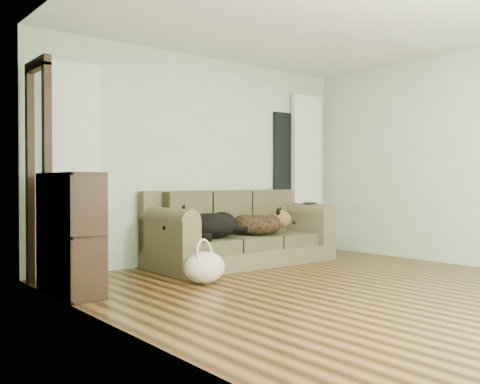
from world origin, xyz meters
TOP-DOWN VIEW (x-y plane):
  - floor at (0.00, 0.00)m, footprint 5.00×5.00m
  - ceiling at (0.00, 0.00)m, footprint 5.00×5.00m
  - wall_back at (0.00, 2.50)m, footprint 4.50×0.04m
  - wall_left at (-2.25, 0.00)m, footprint 0.04×5.00m
  - curtain_left at (-1.70, 2.42)m, footprint 0.55×0.08m
  - curtain_right at (1.80, 2.42)m, footprint 0.55×0.08m
  - window_pane at (1.45, 2.47)m, footprint 0.50×0.03m
  - door_casing at (-2.20, 2.05)m, footprint 0.07×0.60m
  - sofa at (0.24, 1.97)m, footprint 2.34×1.01m
  - dog_black_lab at (-0.34, 1.93)m, footprint 0.84×0.70m
  - dog_shepherd at (0.44, 1.89)m, footprint 0.78×0.73m
  - tv_remote at (1.25, 1.81)m, footprint 0.11×0.19m
  - tote_bag at (-0.86, 1.21)m, footprint 0.46×0.37m
  - bookshelf at (-2.09, 1.53)m, footprint 0.36×0.88m

SIDE VIEW (x-z plane):
  - floor at x=0.00m, z-range 0.00..0.00m
  - tote_bag at x=-0.86m, z-range 0.00..0.32m
  - sofa at x=0.24m, z-range -0.03..0.93m
  - dog_black_lab at x=-0.34m, z-range 0.33..0.63m
  - dog_shepherd at x=0.44m, z-range 0.35..0.63m
  - bookshelf at x=-2.09m, z-range -0.04..1.04m
  - tv_remote at x=1.25m, z-range 0.72..0.74m
  - door_casing at x=-2.20m, z-range 0.00..2.10m
  - curtain_left at x=-1.70m, z-range 0.02..2.27m
  - curtain_right at x=1.80m, z-range 0.02..2.27m
  - wall_back at x=0.00m, z-range 0.00..2.60m
  - wall_left at x=-2.25m, z-range 0.00..2.60m
  - window_pane at x=1.45m, z-range 0.80..2.00m
  - ceiling at x=0.00m, z-range 2.60..2.60m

